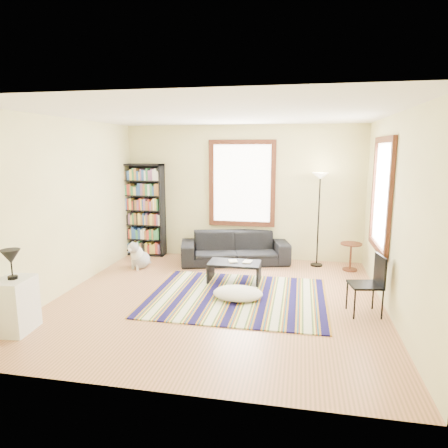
% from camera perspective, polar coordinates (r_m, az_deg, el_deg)
% --- Properties ---
extents(floor, '(5.00, 5.00, 0.10)m').
position_cam_1_polar(floor, '(6.37, -0.87, -11.04)').
color(floor, tan).
rests_on(floor, ground).
extents(ceiling, '(5.00, 5.00, 0.10)m').
position_cam_1_polar(ceiling, '(5.95, -0.95, 15.89)').
color(ceiling, white).
rests_on(ceiling, floor).
extents(wall_back, '(5.00, 0.10, 2.80)m').
position_cam_1_polar(wall_back, '(8.48, 2.64, 4.50)').
color(wall_back, '#EEE9A1').
rests_on(wall_back, floor).
extents(wall_front, '(5.00, 0.10, 2.80)m').
position_cam_1_polar(wall_front, '(3.58, -9.33, -4.12)').
color(wall_front, '#EEE9A1').
rests_on(wall_front, floor).
extents(wall_left, '(0.10, 5.00, 2.80)m').
position_cam_1_polar(wall_left, '(6.97, -21.90, 2.41)').
color(wall_left, '#EEE9A1').
rests_on(wall_left, floor).
extents(wall_right, '(0.10, 5.00, 2.80)m').
position_cam_1_polar(wall_right, '(6.02, 23.60, 1.09)').
color(wall_right, '#EEE9A1').
rests_on(wall_right, floor).
extents(window_back, '(1.20, 0.06, 1.60)m').
position_cam_1_polar(window_back, '(8.39, 2.57, 5.80)').
color(window_back, white).
rests_on(window_back, wall_back).
extents(window_right, '(0.06, 1.20, 1.60)m').
position_cam_1_polar(window_right, '(6.75, 21.62, 3.90)').
color(window_right, white).
rests_on(window_right, wall_right).
extents(rug, '(2.77, 2.22, 0.02)m').
position_cam_1_polar(rug, '(6.41, 1.84, -10.36)').
color(rug, '#100C3C').
rests_on(rug, floor).
extents(sofa, '(1.38, 2.32, 0.63)m').
position_cam_1_polar(sofa, '(8.20, 1.54, -3.40)').
color(sofa, black).
rests_on(sofa, floor).
extents(bookshelf, '(0.90, 0.30, 2.00)m').
position_cam_1_polar(bookshelf, '(8.88, -11.39, 1.98)').
color(bookshelf, black).
rests_on(bookshelf, floor).
extents(coffee_table, '(0.97, 0.65, 0.36)m').
position_cam_1_polar(coffee_table, '(7.06, 1.50, -6.87)').
color(coffee_table, black).
rests_on(coffee_table, floor).
extents(book_a, '(0.23, 0.20, 0.02)m').
position_cam_1_polar(book_a, '(7.03, 0.70, -5.35)').
color(book_a, beige).
rests_on(book_a, coffee_table).
extents(book_b, '(0.17, 0.21, 0.02)m').
position_cam_1_polar(book_b, '(7.04, 2.78, -5.36)').
color(book_b, beige).
rests_on(book_b, coffee_table).
extents(floor_cushion, '(0.87, 0.72, 0.19)m').
position_cam_1_polar(floor_cushion, '(6.30, 2.00, -9.87)').
color(floor_cushion, beige).
rests_on(floor_cushion, floor).
extents(floor_lamp, '(0.37, 0.37, 1.86)m').
position_cam_1_polar(floor_lamp, '(8.07, 13.34, 0.54)').
color(floor_lamp, black).
rests_on(floor_lamp, floor).
extents(side_table, '(0.51, 0.51, 0.54)m').
position_cam_1_polar(side_table, '(8.07, 17.62, -4.49)').
color(side_table, '#4D1E13').
rests_on(side_table, floor).
extents(folding_chair, '(0.48, 0.47, 0.86)m').
position_cam_1_polar(folding_chair, '(5.99, 19.51, -8.22)').
color(folding_chair, black).
rests_on(folding_chair, floor).
extents(white_cabinet, '(0.42, 0.53, 0.70)m').
position_cam_1_polar(white_cabinet, '(5.82, -27.63, -10.25)').
color(white_cabinet, silver).
rests_on(white_cabinet, floor).
extents(table_lamp, '(0.27, 0.27, 0.38)m').
position_cam_1_polar(table_lamp, '(5.66, -28.10, -5.12)').
color(table_lamp, black).
rests_on(table_lamp, white_cabinet).
extents(dog, '(0.57, 0.65, 0.55)m').
position_cam_1_polar(dog, '(8.02, -11.80, -4.27)').
color(dog, '#AEAEAE').
rests_on(dog, floor).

